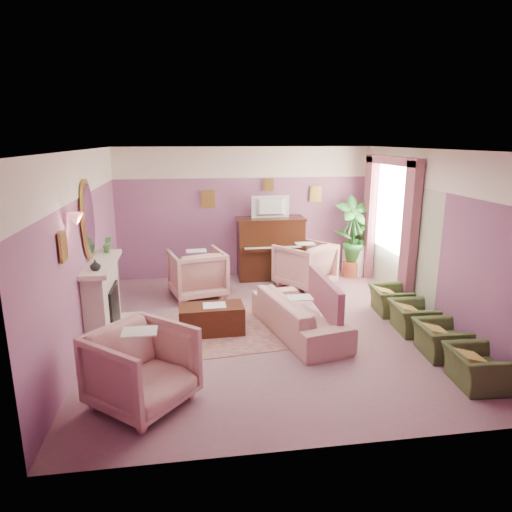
{
  "coord_description": "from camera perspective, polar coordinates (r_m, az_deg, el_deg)",
  "views": [
    {
      "loc": [
        -1.22,
        -6.75,
        2.96
      ],
      "look_at": [
        -0.15,
        0.4,
        1.09
      ],
      "focal_mm": 32.0,
      "sensor_mm": 36.0,
      "label": 1
    }
  ],
  "objects": [
    {
      "name": "floor",
      "position": [
        7.47,
        1.64,
        -8.88
      ],
      "size": [
        5.5,
        6.0,
        0.01
      ],
      "primitive_type": "cube",
      "color": "#8B606A",
      "rests_on": "ground"
    },
    {
      "name": "ceiling",
      "position": [
        6.86,
        1.81,
        13.13
      ],
      "size": [
        5.5,
        6.0,
        0.01
      ],
      "primitive_type": "cube",
      "color": "beige",
      "rests_on": "wall_back"
    },
    {
      "name": "wall_back",
      "position": [
        9.95,
        -1.35,
        5.44
      ],
      "size": [
        5.5,
        0.02,
        2.8
      ],
      "primitive_type": "cube",
      "color": "#734A77",
      "rests_on": "floor"
    },
    {
      "name": "wall_front",
      "position": [
        4.24,
        8.95,
        -7.29
      ],
      "size": [
        5.5,
        0.02,
        2.8
      ],
      "primitive_type": "cube",
      "color": "#734A77",
      "rests_on": "floor"
    },
    {
      "name": "wall_left",
      "position": [
        7.09,
        -20.71,
        0.82
      ],
      "size": [
        0.02,
        6.0,
        2.8
      ],
      "primitive_type": "cube",
      "color": "#734A77",
      "rests_on": "floor"
    },
    {
      "name": "wall_right",
      "position": [
        7.99,
        21.54,
        2.18
      ],
      "size": [
        0.02,
        6.0,
        2.8
      ],
      "primitive_type": "cube",
      "color": "#734A77",
      "rests_on": "floor"
    },
    {
      "name": "picture_rail_band",
      "position": [
        9.83,
        -1.38,
        11.63
      ],
      "size": [
        5.5,
        0.01,
        0.65
      ],
      "primitive_type": "cube",
      "color": "white",
      "rests_on": "wall_back"
    },
    {
      "name": "stripe_panel",
      "position": [
        9.17,
        17.29,
        1.94
      ],
      "size": [
        0.01,
        3.0,
        2.15
      ],
      "primitive_type": "cube",
      "color": "beige",
      "rests_on": "wall_right"
    },
    {
      "name": "fireplace_surround",
      "position": [
        7.48,
        -18.63,
        -5.11
      ],
      "size": [
        0.3,
        1.4,
        1.1
      ],
      "primitive_type": "cube",
      "color": "beige",
      "rests_on": "floor"
    },
    {
      "name": "fireplace_inset",
      "position": [
        7.51,
        -17.78,
        -6.18
      ],
      "size": [
        0.18,
        0.72,
        0.68
      ],
      "primitive_type": "cube",
      "color": "black",
      "rests_on": "floor"
    },
    {
      "name": "fire_ember",
      "position": [
        7.57,
        -17.38,
        -7.45
      ],
      "size": [
        0.06,
        0.54,
        0.1
      ],
      "primitive_type": "cube",
      "color": "#FF572F",
      "rests_on": "floor"
    },
    {
      "name": "mantel_shelf",
      "position": [
        7.31,
        -18.75,
        -0.89
      ],
      "size": [
        0.4,
        1.55,
        0.07
      ],
      "primitive_type": "cube",
      "color": "beige",
      "rests_on": "fireplace_surround"
    },
    {
      "name": "hearth",
      "position": [
        7.64,
        -16.81,
        -8.89
      ],
      "size": [
        0.55,
        1.5,
        0.02
      ],
      "primitive_type": "cube",
      "color": "beige",
      "rests_on": "floor"
    },
    {
      "name": "mirror_frame",
      "position": [
        7.2,
        -20.29,
        4.3
      ],
      "size": [
        0.04,
        0.72,
        1.2
      ],
      "primitive_type": "ellipsoid",
      "color": "#AC8E3A",
      "rests_on": "wall_left"
    },
    {
      "name": "mirror_glass",
      "position": [
        7.19,
        -20.09,
        4.31
      ],
      "size": [
        0.01,
        0.6,
        1.06
      ],
      "primitive_type": "ellipsoid",
      "color": "white",
      "rests_on": "wall_left"
    },
    {
      "name": "sconce_shade",
      "position": [
        6.14,
        -21.6,
        4.27
      ],
      "size": [
        0.2,
        0.2,
        0.16
      ],
      "primitive_type": "cone",
      "color": "#FF8074",
      "rests_on": "wall_left"
    },
    {
      "name": "piano",
      "position": [
        9.86,
        1.8,
        0.91
      ],
      "size": [
        1.4,
        0.6,
        1.3
      ],
      "primitive_type": "cube",
      "color": "black",
      "rests_on": "floor"
    },
    {
      "name": "piano_keyshelf",
      "position": [
        9.51,
        2.17,
        0.83
      ],
      "size": [
        1.3,
        0.12,
        0.06
      ],
      "primitive_type": "cube",
      "color": "black",
      "rests_on": "piano"
    },
    {
      "name": "piano_keys",
      "position": [
        9.5,
        2.18,
        1.07
      ],
      "size": [
        1.2,
        0.08,
        0.02
      ],
      "primitive_type": "cube",
      "color": "silver",
      "rests_on": "piano"
    },
    {
      "name": "piano_top",
      "position": [
        9.73,
        1.83,
        4.69
      ],
      "size": [
        1.45,
        0.65,
        0.04
      ],
      "primitive_type": "cube",
      "color": "black",
      "rests_on": "piano"
    },
    {
      "name": "television",
      "position": [
        9.63,
        1.89,
        6.34
      ],
      "size": [
        0.8,
        0.12,
        0.48
      ],
      "primitive_type": "imported",
      "color": "black",
      "rests_on": "piano"
    },
    {
      "name": "print_back_left",
      "position": [
        9.8,
        -6.01,
        7.12
      ],
      "size": [
        0.3,
        0.03,
        0.38
      ],
      "primitive_type": "cube",
      "color": "#AC8E3A",
      "rests_on": "wall_back"
    },
    {
      "name": "print_back_right",
      "position": [
        10.17,
        7.45,
        7.68
      ],
      "size": [
        0.26,
        0.03,
        0.34
      ],
      "primitive_type": "cube",
      "color": "#AC8E3A",
      "rests_on": "wall_back"
    },
    {
      "name": "print_back_mid",
      "position": [
        9.91,
        1.57,
        8.9
      ],
      "size": [
        0.22,
        0.03,
        0.26
      ],
      "primitive_type": "cube",
      "color": "#AC8E3A",
      "rests_on": "wall_back"
    },
    {
      "name": "print_left_wall",
      "position": [
        5.88,
        -22.95,
        1.13
      ],
      "size": [
        0.03,
        0.28,
        0.36
      ],
      "primitive_type": "cube",
      "color": "#AC8E3A",
      "rests_on": "wall_left"
    },
    {
      "name": "window_blind",
      "position": [
        9.27,
        16.72,
        6.04
      ],
      "size": [
        0.03,
        1.4,
        1.8
      ],
      "primitive_type": "cube",
      "color": "beige",
      "rests_on": "wall_right"
    },
    {
      "name": "curtain_left",
      "position": [
        8.48,
        18.64,
        2.42
      ],
      "size": [
        0.16,
        0.34,
        2.6
      ],
      "primitive_type": "cube",
      "color": "#904A5D",
      "rests_on": "floor"
    },
    {
      "name": "curtain_right",
      "position": [
        10.13,
        13.97,
        4.6
      ],
      "size": [
        0.16,
        0.34,
        2.6
      ],
      "primitive_type": "cube",
      "color": "#904A5D",
      "rests_on": "floor"
    },
    {
      "name": "pelmet",
      "position": [
        9.16,
        16.66,
        11.37
      ],
      "size": [
        0.16,
        2.2,
        0.16
      ],
      "primitive_type": "cube",
      "color": "#904A5D",
      "rests_on": "wall_right"
    },
    {
      "name": "mantel_plant",
      "position": [
        7.8,
        -18.1,
        1.37
      ],
      "size": [
        0.16,
        0.16,
        0.28
      ],
      "primitive_type": "imported",
      "color": "#2E812F",
      "rests_on": "mantel_shelf"
    },
    {
      "name": "mantel_vase",
      "position": [
        6.81,
        -19.45,
        -1.1
      ],
      "size": [
        0.16,
        0.16,
        0.16
      ],
      "primitive_type": "imported",
      "color": "white",
      "rests_on": "mantel_shelf"
    },
    {
      "name": "area_rug",
      "position": [
        7.33,
        -4.57,
        -9.34
      ],
      "size": [
        2.68,
        2.06,
        0.01
      ],
      "primitive_type": "cube",
      "rotation": [
        0.0,
        0.0,
        0.11
      ],
      "color": "#966258",
      "rests_on": "floor"
    },
    {
      "name": "coffee_table",
      "position": [
        7.22,
        -5.58,
        -7.88
      ],
      "size": [
        1.01,
        0.52,
        0.45
      ],
      "primitive_type": "cube",
      "rotation": [
        0.0,
        0.0,
        0.02
      ],
      "color": "#3E1C0F",
      "rests_on": "floor"
    },
    {
      "name": "table_paper",
      "position": [
        7.13,
        -5.22,
        -6.15
      ],
      "size": [
        0.35,
        0.28,
        0.01
      ],
      "primitive_type": "cube",
      "color": "white",
      "rests_on": "coffee_table"
    },
    {
      "name": "sofa",
      "position": [
        7.14,
        5.44,
        -6.49
      ],
      "size": [
        0.68,
        2.05,
        0.83
      ],
      "primitive_type": "imported",
      "color": "#CC968D",
      "rests_on": "floor"
    },
    {
      "name": "sofa_throw",
      "position": [
        7.18,
        8.59,
        -4.89
      ],
      "size": [
        0.1,
        1.55,
        0.57
      ],
      "primitive_type": "cube",
      "color": "#904A5D",
      "rests_on": "sofa"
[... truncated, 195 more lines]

